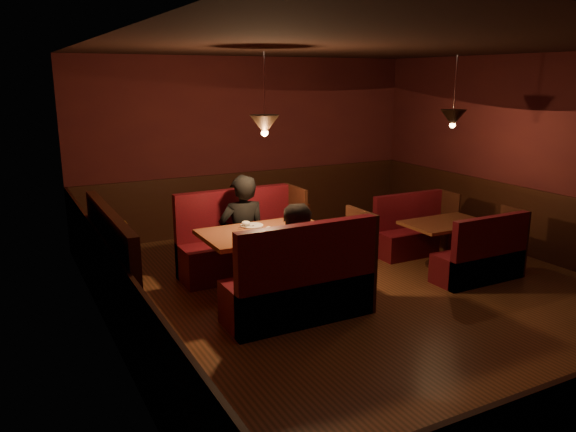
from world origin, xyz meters
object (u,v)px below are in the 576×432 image
main_table (267,245)px  diner_a (242,214)px  diner_b (301,244)px  second_bench_far (413,234)px  second_bench_near (482,260)px  main_bench_far (241,247)px  second_table (445,233)px  main_bench_near (303,289)px

main_table → diner_a: diner_a is taller
diner_a → diner_b: bearing=100.7°
second_bench_far → second_bench_near: 1.35m
main_bench_far → second_bench_far: 2.66m
diner_b → second_table: bearing=-0.9°
main_bench_far → second_table: 2.82m
main_bench_far → second_table: bearing=-22.1°
main_bench_far → second_table: (2.61, -1.06, 0.11)m
main_table → main_bench_near: (0.02, -0.86, -0.26)m
main_table → diner_b: bearing=-82.2°
second_table → second_bench_far: size_ratio=0.90×
second_bench_far → main_bench_near: bearing=-153.3°
main_bench_near → diner_a: 1.58m
second_table → second_bench_far: 0.70m
main_bench_near → diner_a: (-0.05, 1.50, 0.51)m
main_bench_far → second_bench_far: main_bench_far is taller
second_bench_far → diner_b: diner_b is taller
main_bench_near → diner_b: (0.07, 0.19, 0.44)m
main_bench_near → second_bench_near: main_bench_near is taller
second_table → diner_b: bearing=-169.7°
main_table → diner_a: size_ratio=0.87×
second_bench_near → main_bench_near: bearing=179.4°
second_bench_far → second_bench_near: size_ratio=1.00×
diner_a → diner_b: (0.13, -1.31, -0.06)m
main_table → main_bench_near: main_bench_near is taller
main_table → main_bench_far: main_bench_far is taller
main_bench_near → diner_b: diner_b is taller
main_bench_far → main_bench_near: 1.71m
second_table → diner_a: bearing=162.3°
second_bench_far → diner_b: bearing=-156.1°
main_bench_far → diner_b: 1.58m
main_table → second_bench_near: (2.65, -0.88, -0.34)m
second_bench_far → diner_a: 2.76m
diner_a → diner_b: 1.32m
second_bench_near → main_table: bearing=161.6°
main_table → main_bench_near: size_ratio=0.91×
main_bench_near → second_bench_near: (2.64, -0.03, -0.07)m
main_bench_near → second_bench_far: bearing=26.7°
main_table → second_bench_near: 2.82m
main_bench_far → main_table: bearing=-91.2°
main_bench_far → second_bench_near: main_bench_far is taller
second_bench_far → second_bench_near: (0.00, -1.35, 0.00)m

